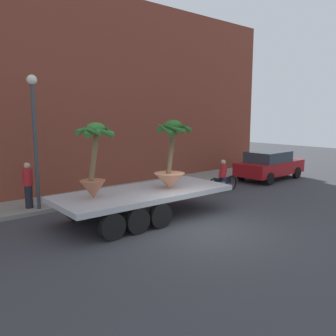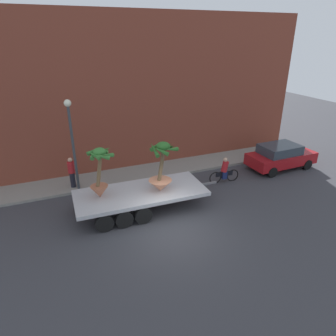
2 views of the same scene
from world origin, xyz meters
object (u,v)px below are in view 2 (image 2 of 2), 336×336
Objects in this scene: potted_palm_middle at (100,174)px; street_lamp at (72,134)px; flatbed_trailer at (136,196)px; pedestrian_near_gate at (72,172)px; cyclist at (224,171)px; potted_palm_rear at (161,172)px; parked_car at (281,156)px.

potted_palm_middle is 3.20m from street_lamp.
potted_palm_middle is (-1.57, 0.16, 1.38)m from flatbed_trailer.
flatbed_trailer is 3.04× the size of potted_palm_middle.
pedestrian_near_gate is at bearing 126.96° from flatbed_trailer.
street_lamp is at bearing 104.70° from potted_palm_middle.
street_lamp is at bearing 127.22° from flatbed_trailer.
street_lamp is at bearing 165.40° from cyclist.
pedestrian_near_gate is (-8.15, 2.40, 0.37)m from cyclist.
potted_palm_middle is at bearing -72.94° from pedestrian_near_gate.
pedestrian_near_gate is 2.23m from street_lamp.
potted_palm_rear reaches higher than potted_palm_middle.
cyclist is at bearing -175.11° from parked_car.
street_lamp reaches higher than cyclist.
potted_palm_rear is 1.02× the size of potted_palm_middle.
cyclist is 0.38× the size of street_lamp.
flatbed_trailer is 2.98× the size of potted_palm_rear.
street_lamp is (-12.26, 1.69, 2.40)m from parked_car.
parked_car is at bearing 7.94° from flatbed_trailer.
potted_palm_middle reaches higher than flatbed_trailer.
flatbed_trailer is 10.02m from parked_car.
parked_car is 0.91× the size of street_lamp.
cyclist is at bearing 16.79° from potted_palm_rear.
potted_palm_middle is at bearing -173.91° from parked_car.
pedestrian_near_gate is at bearing 124.52° from street_lamp.
parked_car is at bearing 6.09° from potted_palm_middle.
flatbed_trailer is 4.57m from street_lamp.
potted_palm_middle is 0.54× the size of parked_car.
potted_palm_middle reaches higher than cyclist.
potted_palm_middle is at bearing -75.30° from street_lamp.
flatbed_trailer is at bearing 165.21° from potted_palm_rear.
cyclist is at bearing 10.28° from flatbed_trailer.
pedestrian_near_gate reaches higher than cyclist.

